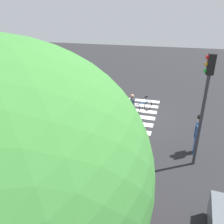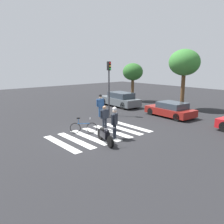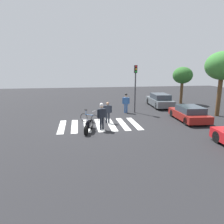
{
  "view_description": "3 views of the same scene",
  "coord_description": "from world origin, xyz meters",
  "px_view_note": "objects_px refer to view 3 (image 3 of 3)",
  "views": [
    {
      "loc": [
        -2.66,
        11.88,
        5.65
      ],
      "look_at": [
        0.39,
        1.55,
        0.82
      ],
      "focal_mm": 35.91,
      "sensor_mm": 36.0,
      "label": 1
    },
    {
      "loc": [
        10.8,
        -8.36,
        4.25
      ],
      "look_at": [
        -0.1,
        1.0,
        1.23
      ],
      "focal_mm": 37.24,
      "sensor_mm": 36.0,
      "label": 2
    },
    {
      "loc": [
        14.36,
        -1.45,
        4.13
      ],
      "look_at": [
        -0.11,
        0.99,
        0.93
      ],
      "focal_mm": 32.28,
      "sensor_mm": 36.0,
      "label": 3
    }
  ],
  "objects_px": {
    "police_motorcycle": "(89,125)",
    "car_grey_coupe": "(160,100)",
    "car_maroon_wagon": "(189,114)",
    "leaning_bicycle": "(89,118)",
    "officer_by_motorcycle": "(102,114)",
    "officer_on_foot": "(108,111)",
    "traffic_light_pole": "(135,81)",
    "pedestrian_bystander": "(126,102)"
  },
  "relations": [
    {
      "from": "officer_by_motorcycle",
      "to": "car_maroon_wagon",
      "type": "relative_size",
      "value": 0.46
    },
    {
      "from": "traffic_light_pole",
      "to": "leaning_bicycle",
      "type": "bearing_deg",
      "value": -57.48
    },
    {
      "from": "officer_on_foot",
      "to": "officer_by_motorcycle",
      "type": "distance_m",
      "value": 1.86
    },
    {
      "from": "officer_by_motorcycle",
      "to": "police_motorcycle",
      "type": "bearing_deg",
      "value": -75.46
    },
    {
      "from": "officer_on_foot",
      "to": "pedestrian_bystander",
      "type": "xyz_separation_m",
      "value": [
        -3.29,
        2.22,
        0.15
      ]
    },
    {
      "from": "officer_by_motorcycle",
      "to": "traffic_light_pole",
      "type": "xyz_separation_m",
      "value": [
        -4.94,
        3.73,
        1.85
      ]
    },
    {
      "from": "officer_on_foot",
      "to": "car_maroon_wagon",
      "type": "xyz_separation_m",
      "value": [
        0.41,
        6.53,
        -0.34
      ]
    },
    {
      "from": "car_grey_coupe",
      "to": "car_maroon_wagon",
      "type": "height_order",
      "value": "car_grey_coupe"
    },
    {
      "from": "pedestrian_bystander",
      "to": "car_grey_coupe",
      "type": "height_order",
      "value": "pedestrian_bystander"
    },
    {
      "from": "leaning_bicycle",
      "to": "officer_by_motorcycle",
      "type": "distance_m",
      "value": 2.33
    },
    {
      "from": "pedestrian_bystander",
      "to": "traffic_light_pole",
      "type": "bearing_deg",
      "value": 84.49
    },
    {
      "from": "leaning_bicycle",
      "to": "car_maroon_wagon",
      "type": "distance_m",
      "value": 7.96
    },
    {
      "from": "car_maroon_wagon",
      "to": "traffic_light_pole",
      "type": "bearing_deg",
      "value": -136.22
    },
    {
      "from": "car_grey_coupe",
      "to": "leaning_bicycle",
      "type": "bearing_deg",
      "value": -56.26
    },
    {
      "from": "leaning_bicycle",
      "to": "officer_by_motorcycle",
      "type": "relative_size",
      "value": 0.73
    },
    {
      "from": "police_motorcycle",
      "to": "pedestrian_bystander",
      "type": "bearing_deg",
      "value": 144.32
    },
    {
      "from": "car_maroon_wagon",
      "to": "police_motorcycle",
      "type": "bearing_deg",
      "value": -79.16
    },
    {
      "from": "car_grey_coupe",
      "to": "police_motorcycle",
      "type": "bearing_deg",
      "value": -46.73
    },
    {
      "from": "pedestrian_bystander",
      "to": "traffic_light_pole",
      "type": "distance_m",
      "value": 2.06
    },
    {
      "from": "police_motorcycle",
      "to": "officer_on_foot",
      "type": "height_order",
      "value": "officer_on_foot"
    },
    {
      "from": "police_motorcycle",
      "to": "leaning_bicycle",
      "type": "relative_size",
      "value": 1.45
    },
    {
      "from": "police_motorcycle",
      "to": "car_grey_coupe",
      "type": "height_order",
      "value": "car_grey_coupe"
    },
    {
      "from": "officer_by_motorcycle",
      "to": "traffic_light_pole",
      "type": "bearing_deg",
      "value": 142.92
    },
    {
      "from": "officer_by_motorcycle",
      "to": "car_grey_coupe",
      "type": "xyz_separation_m",
      "value": [
        -7.41,
        7.23,
        -0.4
      ]
    },
    {
      "from": "police_motorcycle",
      "to": "officer_by_motorcycle",
      "type": "relative_size",
      "value": 1.07
    },
    {
      "from": "car_maroon_wagon",
      "to": "traffic_light_pole",
      "type": "height_order",
      "value": "traffic_light_pole"
    },
    {
      "from": "police_motorcycle",
      "to": "car_grey_coupe",
      "type": "xyz_separation_m",
      "value": [
        -7.63,
        8.11,
        0.24
      ]
    },
    {
      "from": "officer_on_foot",
      "to": "pedestrian_bystander",
      "type": "height_order",
      "value": "pedestrian_bystander"
    },
    {
      "from": "officer_by_motorcycle",
      "to": "pedestrian_bystander",
      "type": "height_order",
      "value": "officer_by_motorcycle"
    },
    {
      "from": "leaning_bicycle",
      "to": "officer_on_foot",
      "type": "height_order",
      "value": "officer_on_foot"
    },
    {
      "from": "police_motorcycle",
      "to": "traffic_light_pole",
      "type": "relative_size",
      "value": 0.45
    },
    {
      "from": "pedestrian_bystander",
      "to": "car_maroon_wagon",
      "type": "height_order",
      "value": "pedestrian_bystander"
    },
    {
      "from": "leaning_bicycle",
      "to": "traffic_light_pole",
      "type": "relative_size",
      "value": 0.31
    },
    {
      "from": "pedestrian_bystander",
      "to": "officer_on_foot",
      "type": "bearing_deg",
      "value": -33.99
    },
    {
      "from": "police_motorcycle",
      "to": "leaning_bicycle",
      "type": "xyz_separation_m",
      "value": [
        -2.32,
        0.16,
        -0.08
      ]
    },
    {
      "from": "leaning_bicycle",
      "to": "car_grey_coupe",
      "type": "height_order",
      "value": "car_grey_coupe"
    },
    {
      "from": "police_motorcycle",
      "to": "car_grey_coupe",
      "type": "bearing_deg",
      "value": 133.27
    },
    {
      "from": "officer_on_foot",
      "to": "traffic_light_pole",
      "type": "xyz_separation_m",
      "value": [
        -3.21,
        3.07,
        2.03
      ]
    },
    {
      "from": "leaning_bicycle",
      "to": "car_grey_coupe",
      "type": "bearing_deg",
      "value": 123.74
    },
    {
      "from": "police_motorcycle",
      "to": "leaning_bicycle",
      "type": "bearing_deg",
      "value": 176.08
    },
    {
      "from": "police_motorcycle",
      "to": "officer_on_foot",
      "type": "distance_m",
      "value": 2.53
    },
    {
      "from": "leaning_bicycle",
      "to": "car_grey_coupe",
      "type": "xyz_separation_m",
      "value": [
        -5.31,
        7.95,
        0.32
      ]
    }
  ]
}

